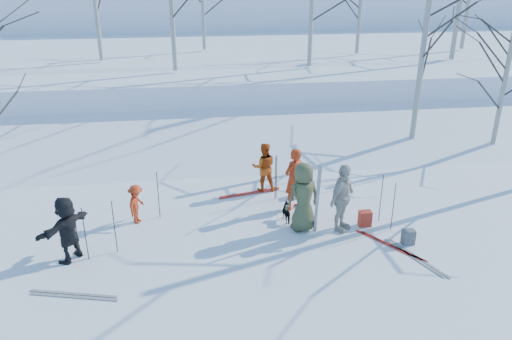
{
  "coord_description": "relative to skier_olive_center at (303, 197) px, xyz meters",
  "views": [
    {
      "loc": [
        -1.65,
        -10.62,
        6.41
      ],
      "look_at": [
        0.0,
        1.5,
        1.3
      ],
      "focal_mm": 35.0,
      "sensor_mm": 36.0,
      "label": 1
    }
  ],
  "objects": [
    {
      "name": "birch_edge_e",
      "position": [
        5.26,
        5.22,
        1.93
      ],
      "size": [
        4.58,
        4.58,
        5.68
      ],
      "primitive_type": null,
      "color": "silver",
      "rests_on": "ground"
    },
    {
      "name": "birch_plateau_b",
      "position": [
        2.56,
        10.34,
        3.99
      ],
      "size": [
        4.38,
        4.38,
        5.4
      ],
      "primitive_type": null,
      "color": "silver",
      "rests_on": "snow_plateau"
    },
    {
      "name": "ski_pole_g",
      "position": [
        -0.35,
        1.92,
        -0.24
      ],
      "size": [
        0.02,
        0.02,
        1.34
      ],
      "primitive_type": "cylinder",
      "color": "black",
      "rests_on": "ground"
    },
    {
      "name": "ski_pole_h",
      "position": [
        2.26,
        -0.37,
        -0.24
      ],
      "size": [
        0.02,
        0.02,
        1.34
      ],
      "primitive_type": "cylinder",
      "color": "black",
      "rests_on": "ground"
    },
    {
      "name": "upright_ski_right",
      "position": [
        0.31,
        -0.22,
        0.04
      ],
      "size": [
        0.1,
        0.23,
        1.89
      ],
      "primitive_type": "cube",
      "rotation": [
        0.1,
        0.0,
        0.12
      ],
      "color": "silver",
      "rests_on": "ground"
    },
    {
      "name": "birch_edge_c",
      "position": [
        8.14,
        4.68,
        1.37
      ],
      "size": [
        3.8,
        3.8,
        4.56
      ],
      "primitive_type": null,
      "color": "silver",
      "rests_on": "ground"
    },
    {
      "name": "ski_pair_c",
      "position": [
        1.95,
        -1.11,
        -0.9
      ],
      "size": [
        1.96,
        2.08,
        0.02
      ],
      "primitive_type": null,
      "rotation": [
        0.0,
        0.0,
        0.59
      ],
      "color": "#A52017",
      "rests_on": "ground"
    },
    {
      "name": "far_hill",
      "position": [
        -1.07,
        37.51,
        1.09
      ],
      "size": [
        90.0,
        30.0,
        6.0
      ],
      "primitive_type": "cube",
      "color": "white",
      "rests_on": "ground"
    },
    {
      "name": "backpack_grey",
      "position": [
        2.41,
        -1.08,
        -0.72
      ],
      "size": [
        0.3,
        0.2,
        0.38
      ],
      "primitive_type": "cube",
      "color": "#4F5255",
      "rests_on": "ground"
    },
    {
      "name": "birch_plateau_e",
      "position": [
        5.68,
        13.24,
        3.55
      ],
      "size": [
        3.77,
        3.77,
        4.53
      ],
      "primitive_type": null,
      "color": "silver",
      "rests_on": "snow_plateau"
    },
    {
      "name": "skier_olive_center",
      "position": [
        0.0,
        0.0,
        0.0
      ],
      "size": [
        1.02,
        0.81,
        1.83
      ],
      "primitive_type": "imported",
      "rotation": [
        0.0,
        0.0,
        3.43
      ],
      "color": "#41492C",
      "rests_on": "ground"
    },
    {
      "name": "snow_plateau",
      "position": [
        -1.07,
        16.51,
        0.09
      ],
      "size": [
        70.0,
        18.0,
        2.2
      ],
      "primitive_type": "cube",
      "color": "white",
      "rests_on": "ground"
    },
    {
      "name": "skier_grey_west",
      "position": [
        -5.64,
        -0.67,
        -0.12
      ],
      "size": [
        1.23,
        1.48,
        1.59
      ],
      "primitive_type": "imported",
      "rotation": [
        0.0,
        0.0,
        4.1
      ],
      "color": "black",
      "rests_on": "ground"
    },
    {
      "name": "skier_red_seated",
      "position": [
        -4.25,
        0.95,
        -0.38
      ],
      "size": [
        0.6,
        0.78,
        1.07
      ],
      "primitive_type": "imported",
      "rotation": [
        0.0,
        0.0,
        1.24
      ],
      "color": "#B82F11",
      "rests_on": "ground"
    },
    {
      "name": "ski_pair_d",
      "position": [
        2.34,
        -1.71,
        -0.9
      ],
      "size": [
        1.46,
        2.03,
        0.02
      ],
      "primitive_type": null,
      "rotation": [
        0.0,
        0.0,
        0.36
      ],
      "color": "silver",
      "rests_on": "ground"
    },
    {
      "name": "ski_pair_a",
      "position": [
        -5.33,
        -2.11,
        -0.9
      ],
      "size": [
        1.13,
        2.0,
        0.02
      ],
      "primitive_type": null,
      "rotation": [
        0.0,
        0.0,
        1.32
      ],
      "color": "silver",
      "rests_on": "ground"
    },
    {
      "name": "skier_red_north",
      "position": [
        -0.0,
        1.19,
        -0.02
      ],
      "size": [
        0.78,
        0.72,
        1.78
      ],
      "primitive_type": "imported",
      "rotation": [
        0.0,
        0.0,
        3.75
      ],
      "color": "#B82F11",
      "rests_on": "ground"
    },
    {
      "name": "ski_pole_e",
      "position": [
        -4.63,
        -0.48,
        -0.24
      ],
      "size": [
        0.02,
        0.02,
        1.34
      ],
      "primitive_type": "cylinder",
      "color": "black",
      "rests_on": "ground"
    },
    {
      "name": "ski_pair_b",
      "position": [
        -1.08,
        2.31,
        -0.9
      ],
      "size": [
        1.02,
        1.99,
        0.02
      ],
      "primitive_type": null,
      "rotation": [
        0.0,
        0.0,
        1.79
      ],
      "color": "#A52017",
      "rests_on": "ground"
    },
    {
      "name": "ski_pole_a",
      "position": [
        2.14,
        0.16,
        -0.24
      ],
      "size": [
        0.02,
        0.02,
        1.34
      ],
      "primitive_type": "cylinder",
      "color": "black",
      "rests_on": "ground"
    },
    {
      "name": "ski_pole_f",
      "position": [
        -3.68,
        1.14,
        -0.24
      ],
      "size": [
        0.02,
        0.02,
        1.34
      ],
      "primitive_type": "cylinder",
      "color": "black",
      "rests_on": "ground"
    },
    {
      "name": "dog",
      "position": [
        -0.29,
        0.48,
        -0.68
      ],
      "size": [
        0.34,
        0.59,
        0.47
      ],
      "primitive_type": "imported",
      "rotation": [
        0.0,
        0.0,
        3.3
      ],
      "color": "black",
      "rests_on": "ground"
    },
    {
      "name": "backpack_dark",
      "position": [
        0.45,
        1.94,
        -0.71
      ],
      "size": [
        0.34,
        0.24,
        0.4
      ],
      "primitive_type": "cube",
      "color": "black",
      "rests_on": "ground"
    },
    {
      "name": "skier_redor_behind",
      "position": [
        -0.62,
        2.51,
        -0.16
      ],
      "size": [
        0.76,
        0.61,
        1.5
      ],
      "primitive_type": "imported",
      "rotation": [
        0.0,
        0.0,
        3.08
      ],
      "color": "#BC450E",
      "rests_on": "ground"
    },
    {
      "name": "ground",
      "position": [
        -1.07,
        -0.49,
        -0.91
      ],
      "size": [
        120.0,
        120.0,
        0.0
      ],
      "primitive_type": "plane",
      "color": "white",
      "rests_on": "ground"
    },
    {
      "name": "ski_pole_d",
      "position": [
        -5.25,
        -0.73,
        -0.24
      ],
      "size": [
        0.02,
        0.02,
        1.34
      ],
      "primitive_type": "cylinder",
      "color": "black",
      "rests_on": "ground"
    },
    {
      "name": "skier_cream_east",
      "position": [
        0.97,
        -0.16,
        -0.01
      ],
      "size": [
        1.06,
        1.06,
        1.81
      ],
      "primitive_type": "imported",
      "rotation": [
        0.0,
        0.0,
        0.78
      ],
      "color": "beige",
      "rests_on": "ground"
    },
    {
      "name": "ski_pole_c",
      "position": [
        -5.49,
        -0.5,
        -0.24
      ],
      "size": [
        0.02,
        0.02,
        1.34
      ],
      "primitive_type": "cylinder",
      "color": "black",
      "rests_on": "ground"
    },
    {
      "name": "snow_ramp",
      "position": [
        -1.07,
        6.51,
        -0.76
      ],
      "size": [
        70.0,
        9.49,
        4.12
      ],
      "primitive_type": "cube",
      "rotation": [
        0.3,
        0.0,
        0.0
      ],
      "color": "white",
      "rests_on": "ground"
    },
    {
      "name": "backpack_red",
      "position": [
        1.67,
        -0.05,
        -0.7
      ],
      "size": [
        0.32,
        0.22,
        0.42
      ],
      "primitive_type": "cube",
      "color": "#B12C1B",
      "rests_on": "ground"
    },
    {
      "name": "ski_pole_b",
      "position": [
        -0.41,
        1.79,
        -0.24
      ],
      "size": [
        0.02,
        0.02,
        1.34
      ],
      "primitive_type": "cylinder",
      "color": "black",
      "rests_on": "ground"
    },
    {
      "name": "upright_ski_left",
      "position": [
        0.29,
        -0.26,
        0.04
      ],
      "size": [
        0.08,
        0.16,
        1.9
      ],
      "primitive_type": "cube",
      "rotation": [
        0.07,
        0.0,
        0.05
      ],
      "color": "silver",
      "rests_on": "ground"
    },
    {
      "name": "birch_plateau_d",
      "position": [
        -1.81,
        15.47,
        3.68
      ],
      "size": [
        3.95,
        3.95,
        4.78
      ],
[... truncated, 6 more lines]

